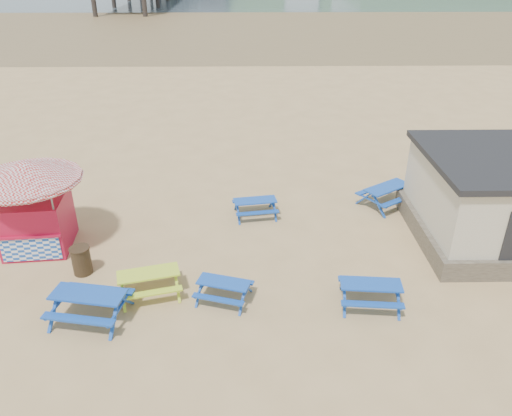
{
  "coord_description": "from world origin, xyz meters",
  "views": [
    {
      "loc": [
        0.83,
        -14.27,
        9.3
      ],
      "look_at": [
        1.1,
        1.5,
        1.0
      ],
      "focal_mm": 35.0,
      "sensor_mm": 36.0,
      "label": 1
    }
  ],
  "objects_px": {
    "picnic_table_blue_a": "(255,208)",
    "picnic_table_yellow": "(149,283)",
    "litter_bin": "(81,260)",
    "ice_cream_kiosk": "(31,194)"
  },
  "relations": [
    {
      "from": "ice_cream_kiosk",
      "to": "picnic_table_blue_a",
      "type": "bearing_deg",
      "value": 10.2
    },
    {
      "from": "ice_cream_kiosk",
      "to": "litter_bin",
      "type": "distance_m",
      "value": 2.96
    },
    {
      "from": "picnic_table_blue_a",
      "to": "picnic_table_yellow",
      "type": "xyz_separation_m",
      "value": [
        -3.24,
        -4.86,
        0.04
      ]
    },
    {
      "from": "litter_bin",
      "to": "picnic_table_yellow",
      "type": "bearing_deg",
      "value": -25.62
    },
    {
      "from": "picnic_table_blue_a",
      "to": "litter_bin",
      "type": "distance_m",
      "value": 6.71
    },
    {
      "from": "litter_bin",
      "to": "picnic_table_blue_a",
      "type": "bearing_deg",
      "value": 33.87
    },
    {
      "from": "picnic_table_blue_a",
      "to": "ice_cream_kiosk",
      "type": "bearing_deg",
      "value": -173.39
    },
    {
      "from": "picnic_table_blue_a",
      "to": "litter_bin",
      "type": "xyz_separation_m",
      "value": [
        -5.57,
        -3.74,
        0.13
      ]
    },
    {
      "from": "ice_cream_kiosk",
      "to": "litter_bin",
      "type": "xyz_separation_m",
      "value": [
        1.91,
        -1.65,
        -1.53
      ]
    },
    {
      "from": "ice_cream_kiosk",
      "to": "litter_bin",
      "type": "height_order",
      "value": "ice_cream_kiosk"
    }
  ]
}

